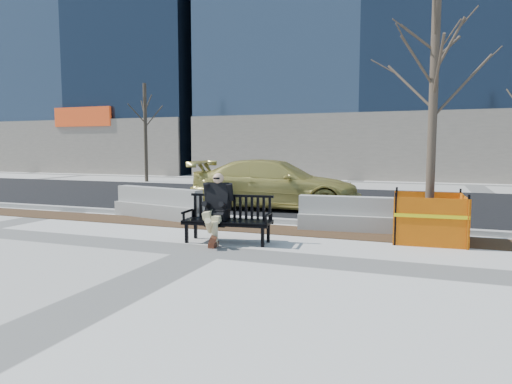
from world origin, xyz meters
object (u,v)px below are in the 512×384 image
(bench, at_px, (228,243))
(seated_man, at_px, (217,241))
(jersey_barrier_right, at_px, (360,231))
(sedan, at_px, (275,209))
(tree_fence, at_px, (428,241))
(jersey_barrier_left, at_px, (159,218))

(bench, xyz_separation_m, seated_man, (-0.25, 0.03, 0.00))
(seated_man, xyz_separation_m, jersey_barrier_right, (2.62, 2.24, 0.00))
(seated_man, bearing_deg, sedan, 89.38)
(seated_man, bearing_deg, bench, -11.47)
(tree_fence, relative_size, jersey_barrier_right, 1.86)
(jersey_barrier_right, bearing_deg, bench, -140.27)
(jersey_barrier_right, bearing_deg, seated_man, -143.46)
(jersey_barrier_left, bearing_deg, bench, -23.48)
(bench, bearing_deg, sedan, 92.00)
(seated_man, bearing_deg, tree_fence, 15.67)
(sedan, distance_m, jersey_barrier_left, 3.85)
(tree_fence, xyz_separation_m, jersey_barrier_right, (-1.50, 0.64, 0.00))
(sedan, relative_size, jersey_barrier_left, 1.81)
(bench, xyz_separation_m, jersey_barrier_right, (2.37, 2.27, 0.00))
(bench, distance_m, jersey_barrier_right, 3.28)
(tree_fence, height_order, sedan, tree_fence)
(bench, height_order, jersey_barrier_right, bench)
(seated_man, xyz_separation_m, jersey_barrier_left, (-2.91, 2.35, 0.00))
(seated_man, relative_size, jersey_barrier_right, 0.50)
(jersey_barrier_left, distance_m, jersey_barrier_right, 5.53)
(seated_man, distance_m, jersey_barrier_left, 3.74)
(seated_man, distance_m, jersey_barrier_right, 3.45)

